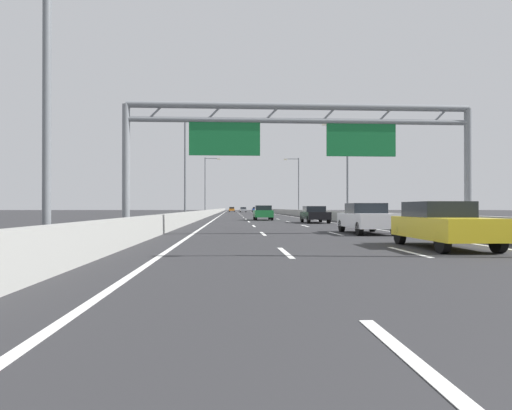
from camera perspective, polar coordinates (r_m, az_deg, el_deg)
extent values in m
plane|color=#2D2D30|center=(99.97, -1.26, -1.08)|extent=(260.00, 260.00, 0.00)
cube|color=white|center=(3.95, 21.06, -19.41)|extent=(0.16, 3.00, 0.01)
cube|color=white|center=(12.57, 3.87, -6.24)|extent=(0.16, 3.00, 0.01)
cube|color=white|center=(21.50, 0.92, -3.78)|extent=(0.16, 3.00, 0.01)
cube|color=white|center=(30.47, -0.29, -2.76)|extent=(0.16, 3.00, 0.01)
cube|color=white|center=(39.46, -0.95, -2.21)|extent=(0.16, 3.00, 0.01)
cube|color=white|center=(48.45, -1.36, -1.86)|extent=(0.16, 3.00, 0.01)
cube|color=white|center=(57.44, -1.64, -1.62)|extent=(0.16, 3.00, 0.01)
cube|color=white|center=(66.44, -1.85, -1.45)|extent=(0.16, 3.00, 0.01)
cube|color=white|center=(75.44, -2.01, -1.31)|extent=(0.16, 3.00, 0.01)
cube|color=white|center=(84.43, -2.13, -1.21)|extent=(0.16, 3.00, 0.01)
cube|color=white|center=(93.43, -2.23, -1.12)|extent=(0.16, 3.00, 0.01)
cube|color=white|center=(102.43, -2.32, -1.05)|extent=(0.16, 3.00, 0.01)
cube|color=white|center=(111.43, -2.38, -1.00)|extent=(0.16, 3.00, 0.01)
cube|color=white|center=(120.43, -2.44, -0.95)|extent=(0.16, 3.00, 0.01)
cube|color=white|center=(129.42, -2.49, -0.90)|extent=(0.16, 3.00, 0.01)
cube|color=white|center=(138.42, -2.54, -0.87)|extent=(0.16, 3.00, 0.01)
cube|color=white|center=(147.42, -2.58, -0.83)|extent=(0.16, 3.00, 0.01)
cube|color=white|center=(156.42, -2.61, -0.80)|extent=(0.16, 3.00, 0.01)
cube|color=white|center=(13.49, 19.31, -5.82)|extent=(0.16, 3.00, 0.01)
cube|color=white|center=(22.05, 10.31, -3.69)|extent=(0.16, 3.00, 0.01)
cube|color=white|center=(30.87, 6.41, -2.73)|extent=(0.16, 3.00, 0.01)
cube|color=white|center=(39.76, 4.25, -2.20)|extent=(0.16, 3.00, 0.01)
cube|color=white|center=(48.70, 2.88, -1.85)|extent=(0.16, 3.00, 0.01)
cube|color=white|center=(57.65, 1.94, -1.62)|extent=(0.16, 3.00, 0.01)
cube|color=white|center=(66.62, 1.25, -1.44)|extent=(0.16, 3.00, 0.01)
cube|color=white|center=(75.59, 0.72, -1.31)|extent=(0.16, 3.00, 0.01)
cube|color=white|center=(84.57, 0.31, -1.21)|extent=(0.16, 3.00, 0.01)
cube|color=white|center=(93.56, -0.03, -1.12)|extent=(0.16, 3.00, 0.01)
cube|color=white|center=(102.55, -0.30, -1.05)|extent=(0.16, 3.00, 0.01)
cube|color=white|center=(111.53, -0.53, -1.00)|extent=(0.16, 3.00, 0.01)
cube|color=white|center=(120.52, -0.73, -0.95)|extent=(0.16, 3.00, 0.01)
cube|color=white|center=(129.52, -0.90, -0.90)|extent=(0.16, 3.00, 0.01)
cube|color=white|center=(138.51, -1.05, -0.87)|extent=(0.16, 3.00, 0.01)
cube|color=white|center=(147.50, -1.18, -0.83)|extent=(0.16, 3.00, 0.01)
cube|color=white|center=(156.50, -1.29, -0.80)|extent=(0.16, 3.00, 0.01)
cube|color=white|center=(87.94, -4.42, -1.17)|extent=(0.16, 176.00, 0.01)
cube|color=white|center=(88.34, 2.40, -1.17)|extent=(0.16, 176.00, 0.01)
cube|color=#9E9E99|center=(109.97, -5.03, -0.76)|extent=(0.45, 220.00, 0.95)
cube|color=#9E9E99|center=(110.39, 2.15, -0.76)|extent=(0.45, 220.00, 0.95)
cylinder|color=gray|center=(21.58, -16.65, 4.47)|extent=(0.36, 0.36, 6.20)
cylinder|color=gray|center=(24.02, 26.00, 4.00)|extent=(0.36, 0.36, 6.20)
cylinder|color=gray|center=(21.73, 5.87, 12.70)|extent=(16.69, 0.32, 0.32)
cylinder|color=gray|center=(21.59, 5.87, 10.89)|extent=(16.69, 0.26, 0.26)
cylinder|color=gray|center=(21.70, -12.99, 11.78)|extent=(0.74, 0.10, 0.74)
cylinder|color=gray|center=(21.42, -5.47, 11.94)|extent=(0.74, 0.10, 0.74)
cylinder|color=gray|center=(21.49, 2.13, 11.89)|extent=(0.74, 0.10, 0.74)
cylinder|color=gray|center=(21.91, 9.54, 11.66)|extent=(0.74, 0.10, 0.74)
cylinder|color=gray|center=(22.68, 16.55, 11.26)|extent=(0.74, 0.10, 0.74)
cylinder|color=gray|center=(23.74, 22.99, 10.74)|extent=(0.74, 0.10, 0.74)
cube|color=#146B33|center=(21.17, -4.12, 8.64)|extent=(3.40, 0.12, 1.60)
cube|color=#146B33|center=(22.09, 13.59, 8.27)|extent=(3.40, 0.12, 1.60)
cylinder|color=slate|center=(11.90, -25.68, 16.55)|extent=(0.20, 0.20, 9.50)
cylinder|color=slate|center=(41.36, -9.25, 4.46)|extent=(0.20, 0.20, 9.50)
cylinder|color=slate|center=(41.89, -7.72, 10.75)|extent=(2.20, 0.12, 0.12)
cube|color=#F2EAC6|center=(41.80, -6.19, 10.63)|extent=(0.56, 0.28, 0.20)
cylinder|color=slate|center=(42.58, 11.89, 4.32)|extent=(0.20, 0.20, 9.50)
cylinder|color=slate|center=(42.93, 10.44, 10.48)|extent=(2.20, 0.12, 0.12)
cube|color=#F2EAC6|center=(42.67, 8.98, 10.41)|extent=(0.56, 0.28, 0.20)
cylinder|color=slate|center=(71.66, -6.67, 2.43)|extent=(0.20, 0.20, 9.50)
cylinder|color=slate|center=(71.97, -5.79, 6.09)|extent=(2.20, 0.12, 0.12)
cube|color=#F2EAC6|center=(71.92, -4.91, 6.02)|extent=(0.56, 0.28, 0.20)
cylinder|color=slate|center=(72.37, 5.60, 2.40)|extent=(0.20, 0.20, 9.50)
cylinder|color=slate|center=(72.58, 4.74, 6.04)|extent=(2.20, 0.12, 0.12)
cube|color=#F2EAC6|center=(72.43, 3.87, 5.97)|extent=(0.56, 0.28, 0.20)
cube|color=black|center=(37.19, 7.70, -1.37)|extent=(1.86, 4.39, 0.61)
cube|color=black|center=(37.55, 7.60, -0.52)|extent=(1.64, 2.08, 0.49)
cylinder|color=black|center=(38.67, 6.05, -1.78)|extent=(0.22, 0.64, 0.64)
cylinder|color=black|center=(38.96, 8.43, -1.77)|extent=(0.22, 0.64, 0.64)
cylinder|color=black|center=(35.43, 6.90, -1.91)|extent=(0.22, 0.64, 0.64)
cylinder|color=black|center=(35.75, 9.49, -1.90)|extent=(0.22, 0.64, 0.64)
cube|color=#2347AD|center=(125.17, -0.07, -0.63)|extent=(1.71, 4.17, 0.67)
cube|color=black|center=(125.22, -0.07, -0.36)|extent=(1.51, 1.90, 0.49)
cylinder|color=black|center=(126.66, -0.44, -0.77)|extent=(0.22, 0.64, 0.64)
cylinder|color=black|center=(126.74, 0.23, -0.77)|extent=(0.22, 0.64, 0.64)
cylinder|color=black|center=(123.60, -0.37, -0.79)|extent=(0.22, 0.64, 0.64)
cylinder|color=black|center=(123.68, 0.32, -0.78)|extent=(0.22, 0.64, 0.64)
cube|color=#A8ADB2|center=(122.65, -1.69, -0.65)|extent=(1.78, 4.12, 0.61)
cube|color=black|center=(122.16, -1.69, -0.39)|extent=(1.57, 1.74, 0.47)
cylinder|color=black|center=(124.14, -2.07, -0.78)|extent=(0.22, 0.64, 0.64)
cylinder|color=black|center=(124.18, -1.35, -0.78)|extent=(0.22, 0.64, 0.64)
cylinder|color=black|center=(121.13, -2.04, -0.79)|extent=(0.22, 0.64, 0.64)
cylinder|color=black|center=(121.17, -1.31, -0.79)|extent=(0.22, 0.64, 0.64)
cube|color=silver|center=(22.41, 14.23, -1.94)|extent=(1.88, 4.34, 0.69)
cube|color=black|center=(22.51, 14.15, -0.41)|extent=(1.66, 1.79, 0.50)
cylinder|color=black|center=(23.76, 11.15, -2.69)|extent=(0.22, 0.64, 0.64)
cylinder|color=black|center=(24.22, 14.97, -2.64)|extent=(0.22, 0.64, 0.64)
cylinder|color=black|center=(20.63, 13.38, -3.04)|extent=(0.22, 0.64, 0.64)
cylinder|color=black|center=(21.17, 17.71, -2.97)|extent=(0.22, 0.64, 0.64)
cube|color=yellow|center=(15.16, 23.34, -2.74)|extent=(1.85, 4.23, 0.67)
cube|color=black|center=(15.53, 22.65, -0.52)|extent=(1.63, 2.01, 0.50)
cylinder|color=black|center=(16.28, 18.30, -3.77)|extent=(0.22, 0.64, 0.64)
cylinder|color=black|center=(16.94, 23.45, -3.62)|extent=(0.22, 0.64, 0.64)
cylinder|color=black|center=(13.42, 23.22, -4.49)|extent=(0.22, 0.64, 0.64)
cylinder|color=black|center=(14.22, 29.13, -4.24)|extent=(0.22, 0.64, 0.64)
cube|color=#1E7A38|center=(45.07, 0.92, -1.13)|extent=(1.84, 4.18, 0.70)
cube|color=black|center=(44.84, 0.94, -0.38)|extent=(1.62, 1.90, 0.49)
cylinder|color=black|center=(46.56, -0.22, -1.54)|extent=(0.22, 0.64, 0.64)
cylinder|color=black|center=(46.67, 1.77, -1.53)|extent=(0.22, 0.64, 0.64)
cylinder|color=black|center=(43.48, -0.01, -1.62)|extent=(0.22, 0.64, 0.64)
cylinder|color=black|center=(43.60, 2.12, -1.62)|extent=(0.22, 0.64, 0.64)
cube|color=orange|center=(133.50, -3.19, -0.62)|extent=(1.71, 4.19, 0.62)
cube|color=black|center=(133.66, -3.19, -0.37)|extent=(1.51, 1.97, 0.53)
cylinder|color=black|center=(135.05, -3.50, -0.75)|extent=(0.22, 0.64, 0.64)
cylinder|color=black|center=(135.05, -2.87, -0.75)|extent=(0.22, 0.64, 0.64)
cylinder|color=black|center=(131.96, -3.51, -0.76)|extent=(0.22, 0.64, 0.64)
cylinder|color=black|center=(131.96, -2.86, -0.76)|extent=(0.22, 0.64, 0.64)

